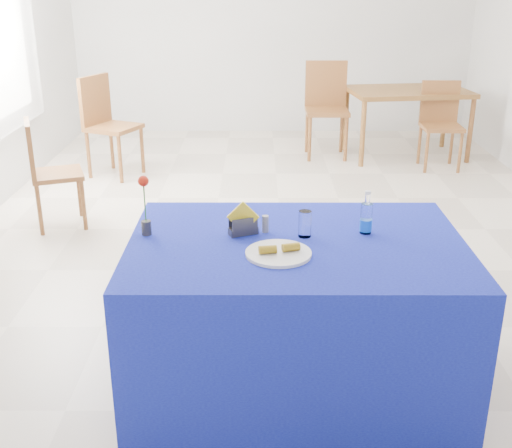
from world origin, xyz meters
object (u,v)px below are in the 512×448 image
Objects in this scene: plate at (278,253)px; oak_table at (408,96)px; water_bottle at (366,219)px; chair_bg_right at (440,118)px; chair_win_a at (46,167)px; chair_win_b at (106,119)px; blue_table at (295,311)px; chair_bg_left at (326,102)px.

oak_table is (1.57, 4.46, -0.09)m from plate.
water_bottle reaches higher than chair_bg_right.
oak_table is 1.55× the size of chair_win_a.
chair_bg_right reaches higher than oak_table.
chair_win_b reaches higher than water_bottle.
chair_bg_right is at bearing 65.89° from blue_table.
chair_bg_right is at bearing 69.70° from water_bottle.
blue_table is 1.81× the size of chair_win_a.
water_bottle is at bearing 31.66° from plate.
blue_table is at bearing -113.00° from chair_bg_right.
plate is 4.73m from oak_table.
water_bottle is 0.24× the size of chair_bg_right.
chair_win_a is at bearing -152.65° from chair_bg_right.
oak_table is 1.32× the size of chair_bg_left.
blue_table is at bearing -129.96° from chair_win_b.
water_bottle is 3.01m from chair_win_a.
water_bottle is at bearing -152.36° from chair_win_a.
chair_bg_left is 1.04× the size of chair_win_b.
chair_win_a reaches higher than blue_table.
chair_win_b is at bearing 120.65° from water_bottle.
chair_win_b is (-3.20, -0.72, -0.10)m from oak_table.
blue_table is (0.09, 0.16, -0.39)m from plate.
oak_table is (1.48, 4.30, 0.30)m from blue_table.
chair_win_a is at bearing 131.68° from blue_table.
chair_win_a is at bearing -161.67° from chair_win_b.
chair_bg_right is at bearing -60.50° from chair_win_b.
chair_bg_left is at bearing 158.59° from chair_bg_right.
plate is at bearing -132.11° from chair_win_b.
blue_table is 3.98m from chair_win_b.
blue_table is 1.17× the size of oak_table.
chair_bg_right reaches higher than plate.
chair_win_a is 1.49m from chair_win_b.
plate is 4.46m from chair_bg_right.
chair_win_b reaches higher than oak_table.
chair_win_a is at bearing 137.94° from water_bottle.
chair_bg_right is (0.26, -0.41, -0.16)m from oak_table.
water_bottle is 0.21× the size of chair_bg_left.
chair_win_b is at bearing -167.37° from oak_table.
blue_table is at bearing -97.85° from chair_bg_left.
water_bottle is 0.16× the size of oak_table.
oak_table is 0.90m from chair_bg_left.
oak_table is at bearing -52.94° from chair_win_b.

